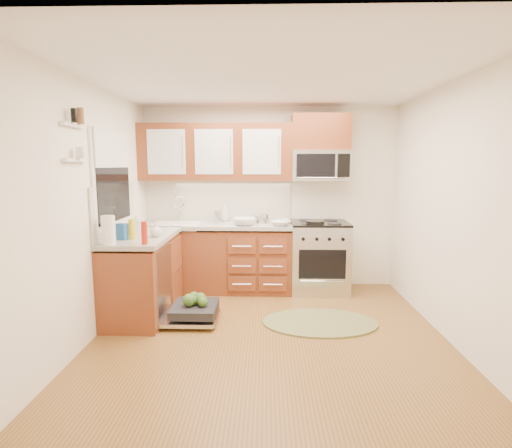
{
  "coord_description": "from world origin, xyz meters",
  "views": [
    {
      "loc": [
        -0.04,
        -3.87,
        1.71
      ],
      "look_at": [
        -0.16,
        0.85,
        1.01
      ],
      "focal_mm": 28.0,
      "sensor_mm": 36.0,
      "label": 1
    }
  ],
  "objects_px": {
    "sink": "(177,233)",
    "rug": "(320,322)",
    "stock_pot": "(261,218)",
    "microwave": "(320,165)",
    "skillet": "(315,222)",
    "cutting_board": "(282,222)",
    "bowl_a": "(281,223)",
    "paper_towel_roll": "(108,230)",
    "bowl_b": "(244,222)",
    "upper_cabinets": "(216,152)",
    "dishwasher": "(191,313)",
    "range": "(319,257)",
    "cup": "(284,222)"
  },
  "relations": [
    {
      "from": "cutting_board",
      "to": "rug",
      "type": "bearing_deg",
      "value": -73.28
    },
    {
      "from": "sink",
      "to": "skillet",
      "type": "relative_size",
      "value": 2.66
    },
    {
      "from": "microwave",
      "to": "range",
      "type": "bearing_deg",
      "value": -90.0
    },
    {
      "from": "sink",
      "to": "cutting_board",
      "type": "height_order",
      "value": "cutting_board"
    },
    {
      "from": "sink",
      "to": "bowl_b",
      "type": "xyz_separation_m",
      "value": [
        0.93,
        -0.14,
        0.17
      ]
    },
    {
      "from": "cutting_board",
      "to": "cup",
      "type": "bearing_deg",
      "value": -85.08
    },
    {
      "from": "stock_pot",
      "to": "range",
      "type": "bearing_deg",
      "value": -5.39
    },
    {
      "from": "sink",
      "to": "rug",
      "type": "distance_m",
      "value": 2.27
    },
    {
      "from": "range",
      "to": "microwave",
      "type": "xyz_separation_m",
      "value": [
        0.0,
        0.12,
        1.23
      ]
    },
    {
      "from": "microwave",
      "to": "bowl_a",
      "type": "height_order",
      "value": "microwave"
    },
    {
      "from": "cutting_board",
      "to": "upper_cabinets",
      "type": "bearing_deg",
      "value": 176.27
    },
    {
      "from": "sink",
      "to": "stock_pot",
      "type": "distance_m",
      "value": 1.16
    },
    {
      "from": "rug",
      "to": "dishwasher",
      "type": "bearing_deg",
      "value": 179.12
    },
    {
      "from": "microwave",
      "to": "cup",
      "type": "distance_m",
      "value": 0.91
    },
    {
      "from": "upper_cabinets",
      "to": "bowl_a",
      "type": "height_order",
      "value": "upper_cabinets"
    },
    {
      "from": "cutting_board",
      "to": "cup",
      "type": "distance_m",
      "value": 0.24
    },
    {
      "from": "cutting_board",
      "to": "bowl_a",
      "type": "height_order",
      "value": "bowl_a"
    },
    {
      "from": "range",
      "to": "stock_pot",
      "type": "xyz_separation_m",
      "value": [
        -0.79,
        0.07,
        0.51
      ]
    },
    {
      "from": "stock_pot",
      "to": "bowl_a",
      "type": "distance_m",
      "value": 0.36
    },
    {
      "from": "cup",
      "to": "microwave",
      "type": "bearing_deg",
      "value": 29.01
    },
    {
      "from": "range",
      "to": "bowl_b",
      "type": "xyz_separation_m",
      "value": [
        -1.0,
        -0.15,
        0.5
      ]
    },
    {
      "from": "upper_cabinets",
      "to": "rug",
      "type": "distance_m",
      "value": 2.61
    },
    {
      "from": "cutting_board",
      "to": "skillet",
      "type": "bearing_deg",
      "value": -34.35
    },
    {
      "from": "cutting_board",
      "to": "bowl_b",
      "type": "height_order",
      "value": "bowl_b"
    },
    {
      "from": "skillet",
      "to": "cutting_board",
      "type": "bearing_deg",
      "value": 145.65
    },
    {
      "from": "upper_cabinets",
      "to": "sink",
      "type": "xyz_separation_m",
      "value": [
        -0.52,
        -0.16,
        -1.07
      ]
    },
    {
      "from": "dishwasher",
      "to": "paper_towel_roll",
      "type": "xyz_separation_m",
      "value": [
        -0.74,
        -0.32,
        0.97
      ]
    },
    {
      "from": "paper_towel_roll",
      "to": "bowl_b",
      "type": "bearing_deg",
      "value": 45.53
    },
    {
      "from": "microwave",
      "to": "skillet",
      "type": "bearing_deg",
      "value": -105.6
    },
    {
      "from": "stock_pot",
      "to": "paper_towel_roll",
      "type": "relative_size",
      "value": 0.71
    },
    {
      "from": "bowl_b",
      "to": "sink",
      "type": "bearing_deg",
      "value": 171.33
    },
    {
      "from": "dishwasher",
      "to": "cutting_board",
      "type": "height_order",
      "value": "cutting_board"
    },
    {
      "from": "sink",
      "to": "dishwasher",
      "type": "xyz_separation_m",
      "value": [
        0.39,
        -1.12,
        -0.7
      ]
    },
    {
      "from": "skillet",
      "to": "microwave",
      "type": "bearing_deg",
      "value": 74.4
    },
    {
      "from": "upper_cabinets",
      "to": "microwave",
      "type": "height_order",
      "value": "upper_cabinets"
    },
    {
      "from": "skillet",
      "to": "stock_pot",
      "type": "height_order",
      "value": "stock_pot"
    },
    {
      "from": "skillet",
      "to": "paper_towel_roll",
      "type": "xyz_separation_m",
      "value": [
        -2.19,
        -1.25,
        0.1
      ]
    },
    {
      "from": "upper_cabinets",
      "to": "range",
      "type": "relative_size",
      "value": 2.16
    },
    {
      "from": "skillet",
      "to": "bowl_a",
      "type": "height_order",
      "value": "skillet"
    },
    {
      "from": "skillet",
      "to": "stock_pot",
      "type": "xyz_separation_m",
      "value": [
        -0.7,
        0.27,
        0.01
      ]
    },
    {
      "from": "rug",
      "to": "cutting_board",
      "type": "height_order",
      "value": "cutting_board"
    },
    {
      "from": "stock_pot",
      "to": "cup",
      "type": "relative_size",
      "value": 1.86
    },
    {
      "from": "range",
      "to": "rug",
      "type": "distance_m",
      "value": 1.25
    },
    {
      "from": "rug",
      "to": "stock_pot",
      "type": "height_order",
      "value": "stock_pot"
    },
    {
      "from": "stock_pot",
      "to": "cutting_board",
      "type": "height_order",
      "value": "stock_pot"
    },
    {
      "from": "range",
      "to": "rug",
      "type": "bearing_deg",
      "value": -96.35
    },
    {
      "from": "microwave",
      "to": "rug",
      "type": "distance_m",
      "value": 2.12
    },
    {
      "from": "range",
      "to": "microwave",
      "type": "relative_size",
      "value": 1.25
    },
    {
      "from": "cup",
      "to": "bowl_a",
      "type": "bearing_deg",
      "value": -152.9
    },
    {
      "from": "sink",
      "to": "cup",
      "type": "bearing_deg",
      "value": -5.37
    }
  ]
}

